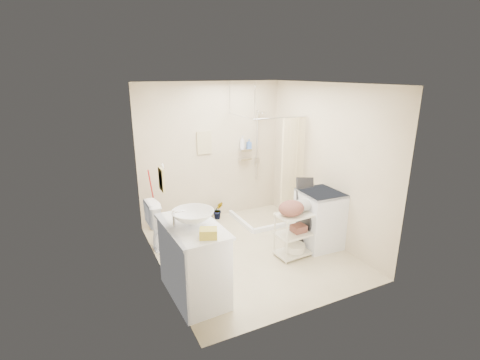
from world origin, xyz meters
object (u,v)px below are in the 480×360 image
object	(u,v)px
vanity	(193,261)
toilet	(173,222)
washing_machine	(320,219)
laundry_rack	(296,230)

from	to	relation	value
vanity	toilet	xyz separation A→B (m)	(0.12, 1.41, -0.08)
vanity	washing_machine	world-z (taller)	vanity
laundry_rack	toilet	bearing A→B (deg)	141.67
vanity	washing_machine	bearing A→B (deg)	7.03
toilet	laundry_rack	distance (m)	1.98
laundry_rack	washing_machine	bearing A→B (deg)	8.00
vanity	toilet	world-z (taller)	vanity
toilet	laundry_rack	size ratio (longest dim) A/B	0.98
washing_machine	vanity	bearing A→B (deg)	-167.55
toilet	washing_machine	xyz separation A→B (m)	(2.18, -1.02, 0.05)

